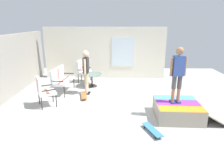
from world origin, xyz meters
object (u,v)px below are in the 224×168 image
(skateboard_by_bench, at_px, (84,95))
(person_skater, at_px, (178,71))
(patio_chair_near_house, at_px, (82,69))
(person_watching, at_px, (86,69))
(skate_ramp, at_px, (178,110))
(patio_bench, at_px, (61,78))
(skateboard_spare, at_px, (152,130))
(patio_table, at_px, (92,78))
(patio_chair_by_wall, at_px, (43,89))

(skateboard_by_bench, bearing_deg, person_skater, -117.94)
(patio_chair_near_house, distance_m, skateboard_by_bench, 2.24)
(patio_chair_near_house, xyz_separation_m, person_watching, (-1.70, -0.45, 0.40))
(skate_ramp, xyz_separation_m, patio_bench, (2.21, 4.10, 0.38))
(skate_ramp, relative_size, skateboard_spare, 2.38)
(patio_bench, xyz_separation_m, person_watching, (-0.18, -1.07, 0.40))
(patio_bench, distance_m, patio_chair_near_house, 1.65)
(patio_bench, bearing_deg, patio_table, -55.82)
(patio_bench, height_order, skateboard_spare, patio_bench)
(skateboard_spare, bearing_deg, patio_chair_near_house, 28.75)
(person_skater, bearing_deg, patio_chair_near_house, 42.15)
(patio_chair_near_house, bearing_deg, skateboard_spare, -151.25)
(patio_chair_near_house, height_order, patio_table, patio_chair_near_house)
(person_skater, relative_size, skateboard_spare, 2.00)
(patio_chair_near_house, height_order, skateboard_by_bench, patio_chair_near_house)
(skate_ramp, distance_m, patio_chair_by_wall, 4.39)
(skateboard_spare, bearing_deg, person_skater, -41.04)
(skate_ramp, relative_size, person_watching, 1.13)
(patio_table, bearing_deg, skateboard_by_bench, 173.54)
(skateboard_by_bench, bearing_deg, patio_chair_near_house, 10.31)
(patio_chair_near_house, distance_m, patio_table, 0.94)
(person_watching, bearing_deg, person_skater, -124.63)
(patio_chair_near_house, relative_size, patio_chair_by_wall, 1.00)
(skate_ramp, bearing_deg, patio_chair_by_wall, 80.02)
(skate_ramp, relative_size, skateboard_by_bench, 2.36)
(patio_chair_by_wall, bearing_deg, patio_bench, -8.22)
(patio_chair_by_wall, distance_m, skateboard_spare, 3.81)
(patio_chair_near_house, bearing_deg, skate_ramp, -137.05)
(skate_ramp, relative_size, patio_bench, 1.49)
(patio_table, relative_size, person_skater, 0.55)
(patio_table, distance_m, skateboard_spare, 4.41)
(person_skater, xyz_separation_m, skateboard_spare, (-0.93, 0.81, -1.34))
(patio_bench, distance_m, person_watching, 1.16)
(skate_ramp, bearing_deg, skateboard_by_bench, 62.63)
(person_watching, relative_size, skateboard_spare, 2.11)
(skateboard_spare, bearing_deg, person_watching, 35.50)
(patio_chair_near_house, bearing_deg, skateboard_by_bench, -169.69)
(person_watching, bearing_deg, patio_chair_by_wall, 134.90)
(patio_table, relative_size, skateboard_spare, 1.10)
(patio_bench, distance_m, skateboard_by_bench, 1.30)
(patio_table, height_order, skateboard_spare, patio_table)
(patio_bench, xyz_separation_m, skateboard_by_bench, (-0.61, -1.01, -0.53))
(patio_bench, height_order, patio_chair_by_wall, same)
(skate_ramp, xyz_separation_m, skateboard_by_bench, (1.60, 3.09, -0.15))
(patio_chair_by_wall, relative_size, skateboard_spare, 1.25)
(skate_ramp, xyz_separation_m, patio_chair_near_house, (3.74, 3.48, 0.38))
(patio_table, xyz_separation_m, skateboard_spare, (-3.92, -2.00, -0.32))
(patio_chair_by_wall, distance_m, person_watching, 1.85)
(patio_table, height_order, skateboard_by_bench, patio_table)
(person_skater, bearing_deg, patio_chair_by_wall, 80.05)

